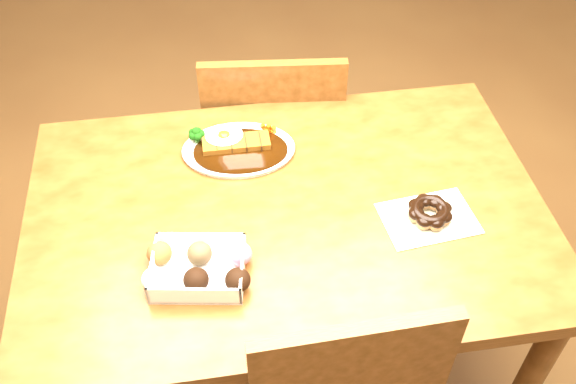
{
  "coord_description": "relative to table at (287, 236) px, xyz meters",
  "views": [
    {
      "loc": [
        -0.15,
        -0.99,
        1.84
      ],
      "look_at": [
        0.0,
        -0.0,
        0.81
      ],
      "focal_mm": 40.0,
      "sensor_mm": 36.0,
      "label": 1
    }
  ],
  "objects": [
    {
      "name": "ground",
      "position": [
        0.0,
        0.0,
        -0.65
      ],
      "size": [
        6.0,
        6.0,
        0.0
      ],
      "primitive_type": "plane",
      "color": "brown",
      "rests_on": "ground"
    },
    {
      "name": "donut_box",
      "position": [
        -0.21,
        -0.16,
        0.13
      ],
      "size": [
        0.23,
        0.18,
        0.05
      ],
      "rotation": [
        0.0,
        0.0,
        -0.16
      ],
      "color": "white",
      "rests_on": "table"
    },
    {
      "name": "chair_far",
      "position": [
        0.04,
        0.54,
        -0.17
      ],
      "size": [
        0.46,
        0.46,
        0.87
      ],
      "rotation": [
        0.0,
        0.0,
        3.04
      ],
      "color": "#4B2B0F",
      "rests_on": "ground"
    },
    {
      "name": "katsu_curry_plate",
      "position": [
        -0.09,
        0.22,
        0.11
      ],
      "size": [
        0.29,
        0.22,
        0.06
      ],
      "rotation": [
        0.0,
        0.0,
        -0.07
      ],
      "color": "white",
      "rests_on": "table"
    },
    {
      "name": "pon_de_ring",
      "position": [
        0.31,
        -0.08,
        0.12
      ],
      "size": [
        0.22,
        0.17,
        0.04
      ],
      "rotation": [
        0.0,
        0.0,
        0.1
      ],
      "color": "silver",
      "rests_on": "table"
    },
    {
      "name": "table",
      "position": [
        0.0,
        0.0,
        0.0
      ],
      "size": [
        1.2,
        0.8,
        0.75
      ],
      "color": "#4B2B0F",
      "rests_on": "ground"
    }
  ]
}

